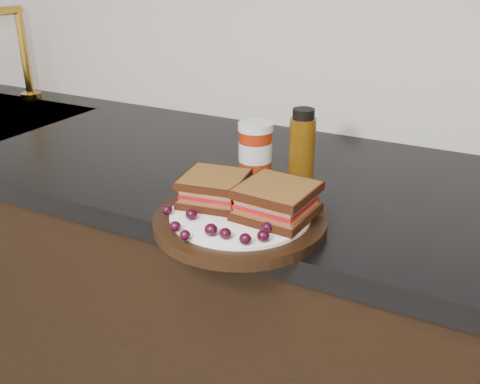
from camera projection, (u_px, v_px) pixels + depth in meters
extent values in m
cube|color=black|center=(328.00, 375.00, 1.21)|extent=(3.96, 0.58, 0.86)
cube|color=black|center=(343.00, 194.00, 1.03)|extent=(3.98, 0.60, 0.04)
cylinder|color=black|center=(240.00, 221.00, 0.86)|extent=(0.28, 0.28, 0.02)
ellipsoid|color=black|center=(167.00, 210.00, 0.85)|extent=(0.02, 0.02, 0.02)
ellipsoid|color=black|center=(191.00, 214.00, 0.83)|extent=(0.02, 0.02, 0.02)
ellipsoid|color=black|center=(175.00, 226.00, 0.80)|extent=(0.02, 0.02, 0.02)
ellipsoid|color=black|center=(185.00, 235.00, 0.77)|extent=(0.02, 0.02, 0.02)
ellipsoid|color=black|center=(211.00, 230.00, 0.78)|extent=(0.02, 0.02, 0.02)
ellipsoid|color=black|center=(225.00, 234.00, 0.77)|extent=(0.02, 0.02, 0.02)
ellipsoid|color=black|center=(245.00, 239.00, 0.76)|extent=(0.02, 0.02, 0.02)
ellipsoid|color=black|center=(263.00, 236.00, 0.77)|extent=(0.02, 0.02, 0.02)
ellipsoid|color=black|center=(267.00, 227.00, 0.79)|extent=(0.02, 0.02, 0.02)
ellipsoid|color=black|center=(270.00, 217.00, 0.82)|extent=(0.02, 0.02, 0.02)
ellipsoid|color=black|center=(296.00, 215.00, 0.83)|extent=(0.02, 0.02, 0.02)
ellipsoid|color=black|center=(274.00, 208.00, 0.85)|extent=(0.02, 0.02, 0.02)
ellipsoid|color=black|center=(289.00, 203.00, 0.87)|extent=(0.02, 0.02, 0.02)
ellipsoid|color=black|center=(218.00, 191.00, 0.91)|extent=(0.02, 0.02, 0.02)
ellipsoid|color=black|center=(208.00, 194.00, 0.90)|extent=(0.02, 0.02, 0.02)
ellipsoid|color=black|center=(204.00, 202.00, 0.87)|extent=(0.02, 0.02, 0.02)
ellipsoid|color=black|center=(219.00, 190.00, 0.92)|extent=(0.02, 0.02, 0.02)
ellipsoid|color=black|center=(213.00, 193.00, 0.90)|extent=(0.02, 0.02, 0.02)
ellipsoid|color=black|center=(194.00, 198.00, 0.88)|extent=(0.02, 0.02, 0.02)
cylinder|color=#98240B|center=(255.00, 148.00, 1.06)|extent=(0.09, 0.09, 0.10)
cylinder|color=#533208|center=(302.00, 144.00, 1.02)|extent=(0.05, 0.05, 0.14)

